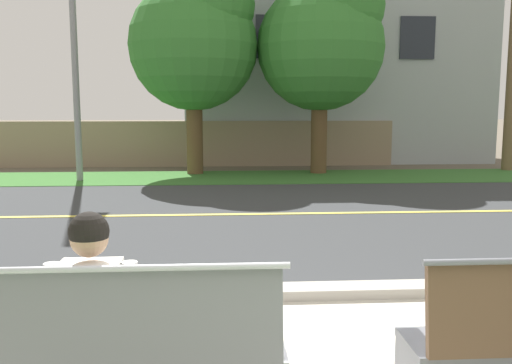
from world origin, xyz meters
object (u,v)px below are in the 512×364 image
streetlamp (74,0)px  shade_tree_far_left (197,36)px  seated_person_white (96,306)px  shade_tree_left (325,37)px  bench_left (122,354)px

streetlamp → shade_tree_far_left: size_ratio=1.36×
seated_person_white → shade_tree_far_left: 12.28m
shade_tree_far_left → shade_tree_left: bearing=-1.1°
bench_left → seated_person_white: seated_person_white is taller
bench_left → seated_person_white: 0.33m
shade_tree_far_left → bench_left: bearing=-89.9°
seated_person_white → shade_tree_left: bearing=73.3°
bench_left → streetlamp: bearing=104.9°
shade_tree_left → shade_tree_far_left: bearing=178.9°
seated_person_white → streetlamp: size_ratio=0.16×
streetlamp → shade_tree_far_left: bearing=18.8°
bench_left → shade_tree_left: (3.38, 12.00, 3.22)m
bench_left → streetlamp: streetlamp is taller
streetlamp → bench_left: bearing=-75.1°
streetlamp → shade_tree_left: bearing=8.3°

